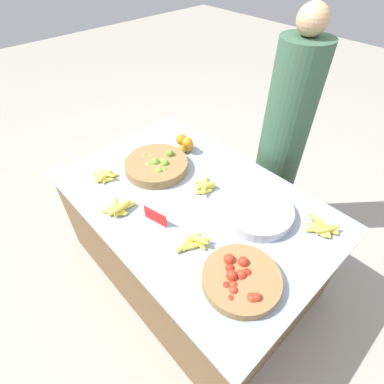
% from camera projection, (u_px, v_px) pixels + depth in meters
% --- Properties ---
extents(ground_plane, '(12.00, 12.00, 0.00)m').
position_uv_depth(ground_plane, '(192.00, 266.00, 2.24)').
color(ground_plane, '#ADA599').
extents(market_table, '(1.62, 1.08, 0.71)m').
position_uv_depth(market_table, '(192.00, 236.00, 2.00)').
color(market_table, brown).
rests_on(market_table, ground_plane).
extents(lime_bowl, '(0.40, 0.40, 0.10)m').
position_uv_depth(lime_bowl, '(157.00, 165.00, 1.93)').
color(lime_bowl, olive).
rests_on(lime_bowl, market_table).
extents(tomato_basket, '(0.36, 0.36, 0.09)m').
position_uv_depth(tomato_basket, '(241.00, 279.00, 1.34)').
color(tomato_basket, olive).
rests_on(tomato_basket, market_table).
extents(orange_pile, '(0.12, 0.13, 0.13)m').
position_uv_depth(orange_pile, '(185.00, 144.00, 2.06)').
color(orange_pile, orange).
rests_on(orange_pile, market_table).
extents(metal_bowl, '(0.39, 0.39, 0.06)m').
position_uv_depth(metal_bowl, '(257.00, 211.00, 1.64)').
color(metal_bowl, silver).
rests_on(metal_bowl, market_table).
extents(price_sign, '(0.14, 0.04, 0.08)m').
position_uv_depth(price_sign, '(156.00, 217.00, 1.59)').
color(price_sign, red).
rests_on(price_sign, market_table).
extents(banana_bunch_back_center, '(0.16, 0.16, 0.05)m').
position_uv_depth(banana_bunch_back_center, '(105.00, 176.00, 1.86)').
color(banana_bunch_back_center, '#EFDB4C').
rests_on(banana_bunch_back_center, market_table).
extents(banana_bunch_middle_right, '(0.19, 0.15, 0.06)m').
position_uv_depth(banana_bunch_middle_right, '(322.00, 227.00, 1.56)').
color(banana_bunch_middle_right, '#EFDB4C').
rests_on(banana_bunch_middle_right, market_table).
extents(banana_bunch_front_left, '(0.16, 0.17, 0.06)m').
position_uv_depth(banana_bunch_front_left, '(205.00, 186.00, 1.80)').
color(banana_bunch_front_left, '#EFDB4C').
rests_on(banana_bunch_front_left, market_table).
extents(banana_bunch_front_right, '(0.13, 0.18, 0.06)m').
position_uv_depth(banana_bunch_front_right, '(194.00, 242.00, 1.49)').
color(banana_bunch_front_right, '#EFDB4C').
rests_on(banana_bunch_front_right, market_table).
extents(banana_bunch_middle_left, '(0.14, 0.20, 0.06)m').
position_uv_depth(banana_bunch_middle_left, '(119.00, 208.00, 1.66)').
color(banana_bunch_middle_left, '#EFDB4C').
rests_on(banana_bunch_middle_left, market_table).
extents(vendor_person, '(0.30, 0.30, 1.62)m').
position_uv_depth(vendor_person, '(281.00, 146.00, 2.06)').
color(vendor_person, '#385B42').
rests_on(vendor_person, ground_plane).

